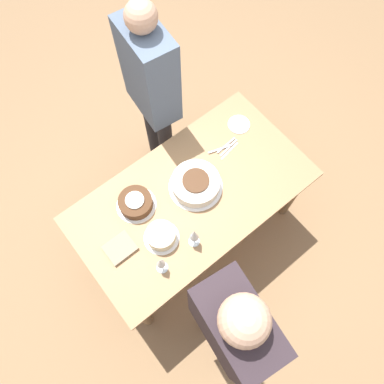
% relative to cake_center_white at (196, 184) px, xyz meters
% --- Properties ---
extents(ground_plane, '(12.00, 12.00, 0.00)m').
position_rel_cake_center_white_xyz_m(ground_plane, '(0.06, 0.03, -0.79)').
color(ground_plane, '#8E6B47').
extents(dining_table, '(1.54, 0.84, 0.75)m').
position_rel_cake_center_white_xyz_m(dining_table, '(0.06, 0.03, -0.16)').
color(dining_table, '#9E754C').
rests_on(dining_table, ground_plane).
extents(cake_center_white, '(0.35, 0.35, 0.10)m').
position_rel_cake_center_white_xyz_m(cake_center_white, '(0.00, 0.00, 0.00)').
color(cake_center_white, white).
rests_on(cake_center_white, dining_table).
extents(cake_front_chocolate, '(0.25, 0.25, 0.09)m').
position_rel_cake_center_white_xyz_m(cake_front_chocolate, '(0.37, -0.14, -0.01)').
color(cake_front_chocolate, white).
rests_on(cake_front_chocolate, dining_table).
extents(cake_back_decorated, '(0.22, 0.22, 0.09)m').
position_rel_cake_center_white_xyz_m(cake_back_decorated, '(0.38, 0.13, -0.00)').
color(cake_back_decorated, white).
rests_on(cake_back_decorated, dining_table).
extents(wine_glass_near, '(0.07, 0.07, 0.21)m').
position_rel_cake_center_white_xyz_m(wine_glass_near, '(0.24, 0.28, 0.10)').
color(wine_glass_near, silver).
rests_on(wine_glass_near, dining_table).
extents(wine_glass_far, '(0.07, 0.07, 0.19)m').
position_rel_cake_center_white_xyz_m(wine_glass_far, '(0.48, 0.28, 0.09)').
color(wine_glass_far, silver).
rests_on(wine_glass_far, dining_table).
extents(dessert_plate_left, '(0.15, 0.15, 0.01)m').
position_rel_cake_center_white_xyz_m(dessert_plate_left, '(-0.53, -0.18, -0.04)').
color(dessert_plate_left, silver).
rests_on(dessert_plate_left, dining_table).
extents(fork_pile, '(0.22, 0.10, 0.01)m').
position_rel_cake_center_white_xyz_m(fork_pile, '(-0.34, -0.09, -0.04)').
color(fork_pile, silver).
rests_on(fork_pile, dining_table).
extents(napkin_stack, '(0.17, 0.15, 0.02)m').
position_rel_cake_center_white_xyz_m(napkin_stack, '(0.61, 0.03, -0.03)').
color(napkin_stack, gray).
rests_on(napkin_stack, dining_table).
extents(person_cutting, '(0.26, 0.42, 1.62)m').
position_rel_cake_center_white_xyz_m(person_cutting, '(-0.16, -0.65, 0.19)').
color(person_cutting, '#232328').
rests_on(person_cutting, ground_plane).
extents(person_watching, '(0.27, 0.43, 1.70)m').
position_rel_cake_center_white_xyz_m(person_watching, '(0.43, 0.78, 0.23)').
color(person_watching, '#2D334C').
rests_on(person_watching, ground_plane).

